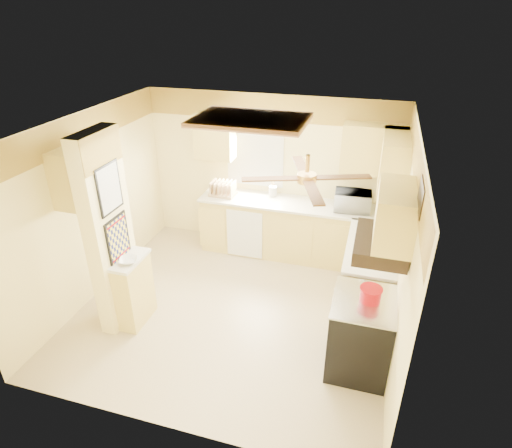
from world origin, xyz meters
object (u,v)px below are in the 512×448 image
(bowl, at_px, (129,261))
(kettle, at_px, (370,250))
(microwave, at_px, (353,201))
(dutch_oven, at_px, (371,294))
(stove, at_px, (360,334))

(bowl, distance_m, kettle, 2.89)
(microwave, xyz_separation_m, dutch_oven, (0.37, -2.12, -0.09))
(stove, xyz_separation_m, bowl, (-2.76, -0.08, 0.51))
(stove, bearing_deg, kettle, 90.68)
(bowl, xyz_separation_m, kettle, (2.75, 0.88, 0.09))
(microwave, height_order, dutch_oven, microwave)
(stove, bearing_deg, microwave, 98.71)
(bowl, height_order, dutch_oven, dutch_oven)
(microwave, bearing_deg, bowl, 38.49)
(stove, height_order, dutch_oven, dutch_oven)
(dutch_oven, relative_size, kettle, 0.93)
(dutch_oven, bearing_deg, stove, -160.89)
(bowl, bearing_deg, microwave, 42.25)
(microwave, xyz_separation_m, kettle, (0.32, -1.32, -0.03))
(stove, distance_m, kettle, 1.01)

